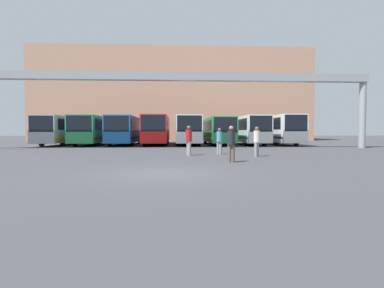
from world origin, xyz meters
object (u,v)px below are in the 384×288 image
bus_slot_7 (276,128)px  pedestrian_far_center (231,143)px  bus_slot_6 (249,129)px  bus_slot_4 (187,129)px  bus_slot_0 (64,129)px  bus_slot_2 (126,129)px  bus_slot_5 (217,130)px  bus_slot_1 (94,129)px  pedestrian_mid_left (189,140)px  pedestrian_near_right (219,140)px  bus_slot_3 (157,129)px  pedestrian_near_center (257,141)px

bus_slot_7 → pedestrian_far_center: bus_slot_7 is taller
bus_slot_6 → bus_slot_7: size_ratio=0.85×
bus_slot_4 → pedestrian_far_center: 20.28m
bus_slot_0 → bus_slot_2: (6.96, -0.12, 0.01)m
bus_slot_7 → bus_slot_4: bearing=-180.0°
bus_slot_5 → pedestrian_far_center: size_ratio=6.48×
bus_slot_7 → pedestrian_far_center: size_ratio=6.66×
bus_slot_1 → bus_slot_4: 10.45m
bus_slot_7 → pedestrian_mid_left: size_ratio=6.35×
bus_slot_7 → bus_slot_2: bearing=-179.0°
pedestrian_mid_left → pedestrian_near_right: pedestrian_mid_left is taller
bus_slot_1 → bus_slot_7: 20.88m
bus_slot_4 → bus_slot_6: 7.01m
bus_slot_5 → bus_slot_4: bearing=177.4°
bus_slot_5 → bus_slot_3: bearing=176.9°
bus_slot_6 → pedestrian_mid_left: bearing=-116.3°
bus_slot_0 → pedestrian_mid_left: 20.70m
bus_slot_1 → bus_slot_4: bearing=2.8°
bus_slot_0 → pedestrian_far_center: 25.22m
pedestrian_mid_left → bus_slot_7: bearing=-60.3°
bus_slot_0 → pedestrian_near_right: 21.44m
bus_slot_0 → bus_slot_2: size_ratio=1.02×
bus_slot_0 → bus_slot_7: bearing=0.5°
bus_slot_6 → pedestrian_far_center: bus_slot_6 is taller
bus_slot_4 → pedestrian_far_center: bus_slot_4 is taller
bus_slot_3 → bus_slot_6: bus_slot_3 is taller
bus_slot_2 → bus_slot_6: bearing=-2.2°
bus_slot_1 → pedestrian_near_center: 21.57m
bus_slot_4 → bus_slot_0: bearing=-179.2°
bus_slot_1 → bus_slot_5: 13.92m
bus_slot_0 → bus_slot_6: 20.89m
bus_slot_7 → pedestrian_mid_left: bus_slot_7 is taller
bus_slot_6 → pedestrian_near_right: 15.16m
bus_slot_3 → bus_slot_1: bearing=-174.0°
bus_slot_3 → bus_slot_4: size_ratio=1.04×
bus_slot_0 → bus_slot_7: bus_slot_7 is taller
bus_slot_5 → bus_slot_6: size_ratio=1.14×
bus_slot_7 → pedestrian_mid_left: (-10.93, -15.92, -0.89)m
pedestrian_near_center → bus_slot_5: bearing=46.1°
bus_slot_5 → pedestrian_near_center: bearing=-89.8°
bus_slot_4 → bus_slot_7: bus_slot_7 is taller
pedestrian_near_center → bus_slot_6: bearing=33.9°
bus_slot_3 → pedestrian_far_center: 21.02m
bus_slot_4 → pedestrian_mid_left: 15.94m
bus_slot_5 → bus_slot_6: bus_slot_6 is taller
bus_slot_2 → pedestrian_far_center: size_ratio=6.31×
pedestrian_far_center → bus_slot_5: bearing=96.7°
bus_slot_1 → bus_slot_0: bearing=174.6°
bus_slot_5 → bus_slot_6: (3.48, -0.69, 0.09)m
bus_slot_3 → bus_slot_4: bearing=-3.5°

